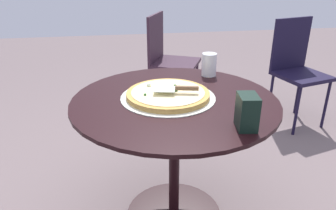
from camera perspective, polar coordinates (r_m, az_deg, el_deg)
The scene contains 7 objects.
patio_table at distance 1.63m, azimuth 1.14°, elevation -4.69°, with size 0.98×0.98×0.71m.
pizza_on_tray at distance 1.56m, azimuth -0.00°, elevation 1.83°, with size 0.45×0.45×0.05m.
pizza_server at distance 1.52m, azimuth 1.44°, elevation 2.89°, with size 0.10×0.22×0.02m.
drinking_cup at distance 1.87m, azimuth 7.20°, elevation 7.03°, with size 0.08×0.08×0.13m, color silver.
napkin_dispenser at distance 1.29m, azimuth 13.67°, elevation -1.17°, with size 0.10×0.07×0.14m, color black.
patio_chair_near at distance 3.02m, azimuth -0.09°, elevation 8.70°, with size 0.54×0.54×0.88m.
patio_chair_far at distance 2.96m, azimuth 21.56°, elevation 6.59°, with size 0.46×0.46×0.89m.
Camera 1 is at (-1.40, 0.26, 1.31)m, focal length 34.84 mm.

